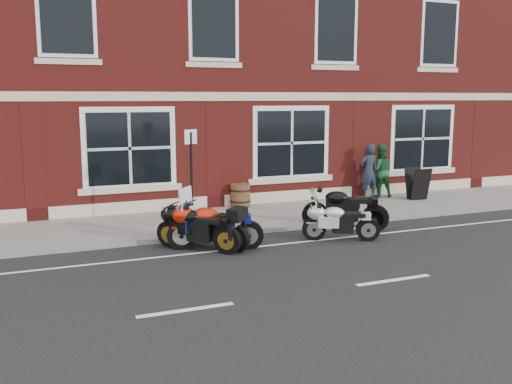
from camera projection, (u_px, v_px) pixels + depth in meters
ground at (317, 243)px, 13.37m from camera, size 80.00×80.00×0.00m
sidewalk at (266, 216)px, 16.10m from camera, size 30.00×3.00×0.12m
kerb at (291, 228)px, 14.66m from camera, size 30.00×0.16×0.12m
pub_building at (190, 28)px, 21.97m from camera, size 24.00×12.00×12.00m
moto_touring_silver at (210, 223)px, 12.93m from camera, size 1.24×1.76×1.34m
moto_sport_red at (213, 225)px, 12.73m from camera, size 2.06×0.91×0.97m
moto_sport_black at (197, 227)px, 12.64m from camera, size 1.54×1.59×0.94m
moto_sport_silver at (339, 221)px, 13.51m from camera, size 1.72×0.87×0.83m
moto_naked_black at (343, 207)px, 14.70m from camera, size 1.88×1.44×1.00m
pedestrian_left at (369, 171)px, 18.36m from camera, size 0.67×0.45×1.79m
pedestrian_right at (380, 171)px, 18.77m from camera, size 0.98×0.85×1.73m
a_board_sign at (418, 184)px, 18.30m from camera, size 0.64×0.44×1.04m
barrel_planter at (240, 195)px, 17.11m from camera, size 0.63×0.63×0.70m
parking_sign at (191, 172)px, 13.97m from camera, size 0.34×0.14×2.48m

